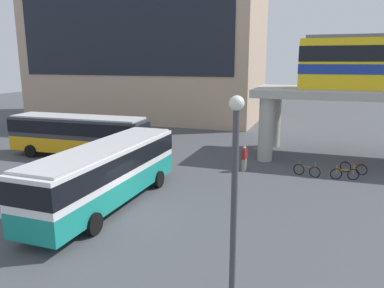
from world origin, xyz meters
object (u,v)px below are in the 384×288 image
station_building (145,35)px  bus_main (107,169)px  bicycle_orange (345,174)px  bicycle_red (353,168)px  pedestrian_at_kerb (244,159)px  bus_secondary (78,132)px  bicycle_brown (307,171)px

station_building → bus_main: 32.29m
bicycle_orange → bicycle_red: bearing=69.1°
station_building → pedestrian_at_kerb: bearing=-49.9°
bicycle_orange → bus_main: bearing=-143.8°
bicycle_orange → pedestrian_at_kerb: 6.42m
bus_secondary → bicycle_brown: (17.01, 0.65, -1.63)m
bus_main → bus_secondary: (-7.47, 8.05, 0.00)m
bus_main → bicycle_orange: size_ratio=6.28×
station_building → bicycle_red: size_ratio=17.39×
bus_secondary → bicycle_orange: (19.32, 0.64, -1.63)m
bicycle_orange → bicycle_brown: (-2.31, 0.01, 0.00)m
bus_main → bicycle_red: bearing=39.6°
bus_secondary → pedestrian_at_kerb: bearing=1.8°
bicycle_red → pedestrian_at_kerb: bearing=-165.1°
bus_main → bicycle_red: 16.28m
bicycle_brown → station_building: bearing=136.5°
bicycle_red → pedestrian_at_kerb: pedestrian_at_kerb is taller
bicycle_brown → bicycle_red: bearing=29.1°
bus_secondary → bicycle_orange: bus_secondary is taller
bus_main → bicycle_brown: bearing=42.3°
bus_secondary → bicycle_brown: bearing=2.2°
bus_main → pedestrian_at_kerb: size_ratio=6.36×
bicycle_orange → pedestrian_at_kerb: bearing=-178.0°
bicycle_orange → bicycle_red: 1.76m
bicycle_brown → pedestrian_at_kerb: (-4.09, -0.23, 0.46)m
station_building → bus_secondary: size_ratio=2.63×
bus_main → bus_secondary: same height
bicycle_orange → bicycle_brown: same height
pedestrian_at_kerb → bus_main: bearing=-122.8°
station_building → bus_main: (11.70, -28.85, -8.59)m
bus_main → bicycle_orange: (11.85, 8.69, -1.63)m
station_building → bicycle_red: bearing=-37.4°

